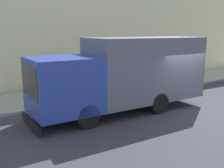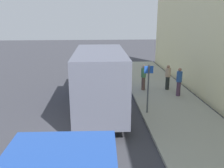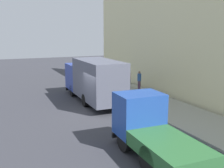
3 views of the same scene
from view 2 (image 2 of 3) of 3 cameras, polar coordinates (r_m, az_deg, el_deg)
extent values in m
plane|color=#35363C|center=(10.87, -7.65, -10.54)|extent=(80.00, 80.00, 0.00)
cube|color=#979889|center=(11.57, 17.53, -9.13)|extent=(3.75, 30.00, 0.13)
cube|color=#273D9E|center=(15.38, -2.94, 3.48)|extent=(2.33, 2.53, 2.10)
cube|color=black|center=(16.54, -2.98, 5.25)|extent=(1.94, 0.08, 1.18)
cube|color=#565A6A|center=(11.50, -2.84, 0.91)|extent=(2.37, 5.34, 2.78)
cube|color=black|center=(16.96, -2.91, 0.29)|extent=(2.22, 0.14, 0.24)
cylinder|color=black|center=(15.19, -6.66, -0.87)|extent=(0.31, 0.91, 0.90)
cylinder|color=black|center=(15.20, 0.91, -0.76)|extent=(0.31, 0.91, 0.90)
cylinder|color=black|center=(11.98, -7.57, -5.60)|extent=(0.31, 0.91, 0.90)
cylinder|color=black|center=(11.99, 2.07, -5.45)|extent=(0.31, 0.91, 0.90)
cube|color=black|center=(5.62, -10.40, -17.72)|extent=(1.72, 0.11, 1.07)
cylinder|color=#232825|center=(16.13, 12.99, 0.23)|extent=(0.31, 0.31, 0.87)
cylinder|color=tan|center=(15.95, 13.15, 2.70)|extent=(0.41, 0.41, 0.56)
sphere|color=#9C7155|center=(15.87, 13.24, 4.03)|extent=(0.20, 0.20, 0.20)
cylinder|color=#4C3347|center=(15.02, 15.47, -1.08)|extent=(0.33, 0.33, 0.88)
cylinder|color=#285092|center=(14.82, 15.68, 1.71)|extent=(0.44, 0.44, 0.63)
sphere|color=#8F644F|center=(14.73, 15.80, 3.29)|extent=(0.21, 0.21, 0.21)
cylinder|color=brown|center=(15.77, 7.43, 0.14)|extent=(0.27, 0.27, 0.86)
cylinder|color=#47824B|center=(15.59, 7.52, 2.68)|extent=(0.37, 0.37, 0.58)
sphere|color=#CFAF8C|center=(15.50, 7.57, 4.16)|extent=(0.24, 0.24, 0.24)
cylinder|color=#4C5156|center=(11.89, 8.54, -1.21)|extent=(0.08, 0.08, 2.44)
cube|color=blue|center=(11.66, 8.71, 3.39)|extent=(0.44, 0.03, 0.36)
camera|label=1|loc=(20.71, -29.93, 10.25)|focal=41.86mm
camera|label=3|loc=(8.99, -136.23, -9.73)|focal=42.49mm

